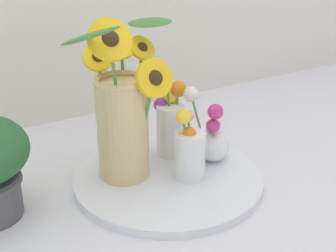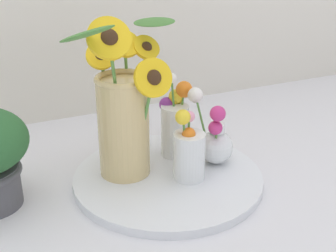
# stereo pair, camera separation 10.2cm
# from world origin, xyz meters

# --- Properties ---
(ground_plane) EXTENTS (6.00, 6.00, 0.00)m
(ground_plane) POSITION_xyz_m (0.00, 0.00, 0.00)
(ground_plane) COLOR silver
(serving_tray) EXTENTS (0.43, 0.43, 0.02)m
(serving_tray) POSITION_xyz_m (0.04, 0.05, 0.01)
(serving_tray) COLOR silver
(serving_tray) RESTS_ON ground_plane
(mason_jar_sunflowers) EXTENTS (0.28, 0.23, 0.37)m
(mason_jar_sunflowers) POSITION_xyz_m (-0.05, 0.10, 0.17)
(mason_jar_sunflowers) COLOR #D1B77A
(mason_jar_sunflowers) RESTS_ON serving_tray
(vase_small_center) EXTENTS (0.07, 0.07, 0.17)m
(vase_small_center) POSITION_xyz_m (0.07, 0.02, 0.08)
(vase_small_center) COLOR white
(vase_small_center) RESTS_ON serving_tray
(vase_bulb_right) EXTENTS (0.09, 0.11, 0.18)m
(vase_bulb_right) POSITION_xyz_m (0.16, 0.06, 0.08)
(vase_bulb_right) COLOR white
(vase_bulb_right) RESTS_ON serving_tray
(vase_small_back) EXTENTS (0.08, 0.08, 0.21)m
(vase_small_back) POSITION_xyz_m (0.10, 0.14, 0.10)
(vase_small_back) COLOR white
(vase_small_back) RESTS_ON serving_tray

